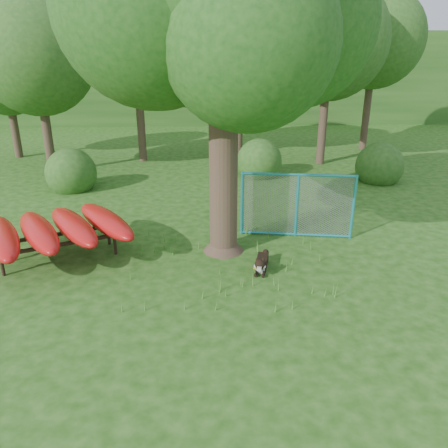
{
  "coord_description": "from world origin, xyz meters",
  "views": [
    {
      "loc": [
        -0.26,
        -8.03,
        4.63
      ],
      "look_at": [
        0.2,
        1.2,
        1.0
      ],
      "focal_mm": 35.0,
      "sensor_mm": 36.0,
      "label": 1
    }
  ],
  "objects_px": {
    "oak_tree": "(221,2)",
    "husky_dog": "(261,263)",
    "kayak_rack": "(56,229)",
    "fence_section": "(297,205)"
  },
  "relations": [
    {
      "from": "oak_tree",
      "to": "husky_dog",
      "type": "xyz_separation_m",
      "value": [
        0.86,
        -1.15,
        -5.45
      ]
    },
    {
      "from": "kayak_rack",
      "to": "husky_dog",
      "type": "relative_size",
      "value": 4.03
    },
    {
      "from": "oak_tree",
      "to": "kayak_rack",
      "type": "bearing_deg",
      "value": -175.28
    },
    {
      "from": "oak_tree",
      "to": "husky_dog",
      "type": "distance_m",
      "value": 5.63
    },
    {
      "from": "oak_tree",
      "to": "fence_section",
      "type": "distance_m",
      "value": 5.22
    },
    {
      "from": "kayak_rack",
      "to": "fence_section",
      "type": "xyz_separation_m",
      "value": [
        5.94,
        1.11,
        0.11
      ]
    },
    {
      "from": "husky_dog",
      "to": "fence_section",
      "type": "bearing_deg",
      "value": 72.5
    },
    {
      "from": "oak_tree",
      "to": "kayak_rack",
      "type": "xyz_separation_m",
      "value": [
        -3.91,
        -0.32,
        -4.85
      ]
    },
    {
      "from": "kayak_rack",
      "to": "husky_dog",
      "type": "height_order",
      "value": "kayak_rack"
    },
    {
      "from": "husky_dog",
      "to": "fence_section",
      "type": "height_order",
      "value": "fence_section"
    }
  ]
}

